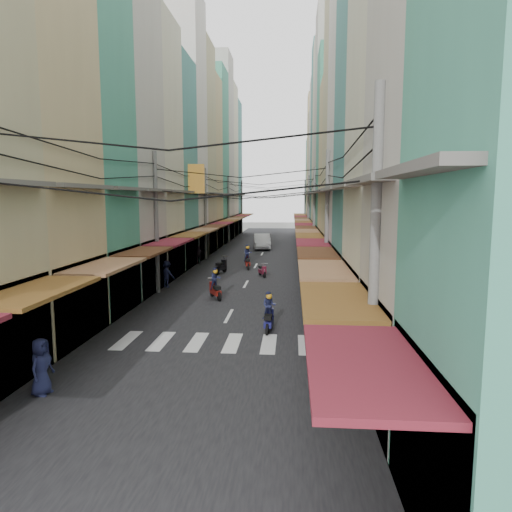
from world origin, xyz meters
The scene contains 15 objects.
ground centered at (0.00, 0.00, 0.00)m, with size 160.00×160.00×0.00m, color slate.
road centered at (0.00, 20.00, 0.01)m, with size 10.00×80.00×0.02m, color black.
sidewalk_left centered at (-6.50, 20.00, 0.03)m, with size 3.00×80.00×0.06m, color gray.
sidewalk_right centered at (6.50, 20.00, 0.03)m, with size 3.00×80.00×0.06m, color gray.
crosswalk centered at (0.00, -6.00, 0.03)m, with size 7.55×2.40×0.01m.
building_row_left centered at (-7.92, 16.56, 9.78)m, with size 7.80×67.67×23.70m.
building_row_right centered at (7.92, 16.45, 9.41)m, with size 7.80×68.98×22.59m.
utility_poles centered at (0.00, 15.01, 6.59)m, with size 10.20×66.13×8.20m.
white_car centered at (-0.30, 26.50, 0.00)m, with size 5.72×2.24×2.02m, color silver.
bicycle centered at (7.16, -1.91, 0.00)m, with size 0.54×1.45×1.00m, color black.
moving_scooters centered at (-0.29, 5.69, 0.53)m, with size 4.69×18.50×1.90m.
parked_scooters centered at (4.89, -3.64, 0.47)m, with size 12.85×12.85×0.98m.
pedestrians centered at (-3.54, 1.39, 1.03)m, with size 14.28×26.36×2.14m.
market_umbrella centered at (6.40, -1.06, 1.97)m, with size 2.12×2.12×2.24m.
traffic_sign centered at (4.78, -6.14, 2.00)m, with size 0.10×0.61×2.77m.
Camera 1 is at (2.94, -22.86, 5.59)m, focal length 32.00 mm.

